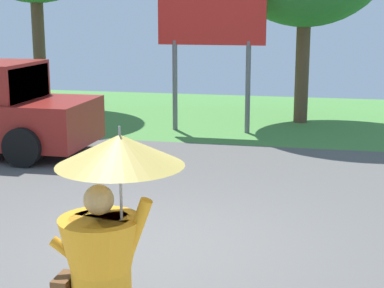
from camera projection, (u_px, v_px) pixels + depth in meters
ground_plane at (203, 185)px, 10.57m from camera, size 40.00×22.00×0.20m
monk_pedestrian at (105, 269)px, 4.44m from camera, size 1.03×0.91×2.13m
roadside_billboard at (211, 26)px, 14.46m from camera, size 2.60×0.12×3.50m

